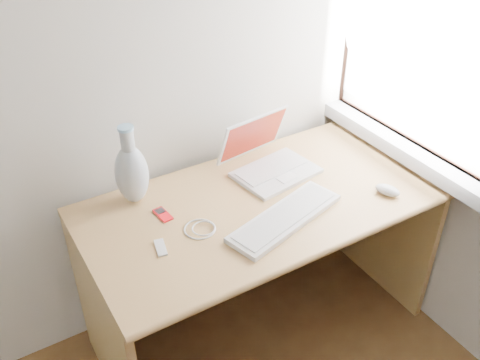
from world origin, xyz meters
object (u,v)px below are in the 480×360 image
desk (251,230)px  laptop (271,159)px  external_keyboard (285,217)px  vase (132,172)px

desk → laptop: (0.14, 0.08, 0.26)m
laptop → desk: bearing=-159.4°
desk → external_keyboard: bearing=-90.3°
desk → external_keyboard: 0.32m
desk → vase: size_ratio=4.35×
external_keyboard → vase: (-0.42, 0.40, 0.12)m
desk → vase: bearing=158.8°
external_keyboard → vase: vase is taller
desk → laptop: bearing=28.6°
external_keyboard → vase: bearing=121.6°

